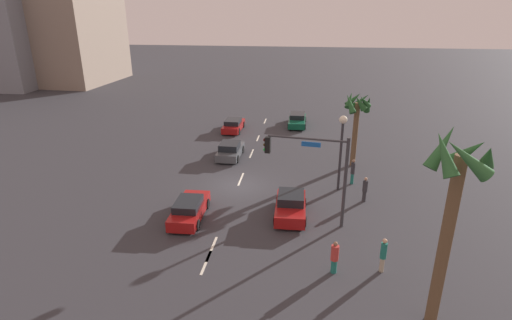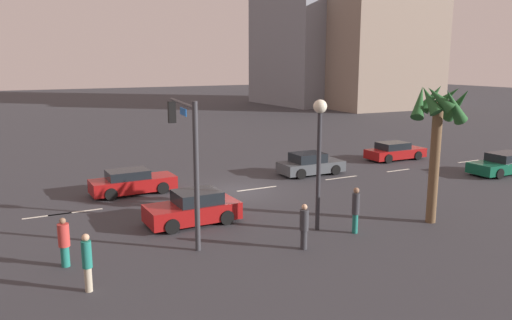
{
  "view_description": "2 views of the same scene",
  "coord_description": "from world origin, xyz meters",
  "px_view_note": "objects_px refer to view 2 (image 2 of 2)",
  "views": [
    {
      "loc": [
        26.76,
        4.86,
        12.36
      ],
      "look_at": [
        -0.4,
        1.27,
        1.92
      ],
      "focal_mm": 28.38,
      "sensor_mm": 36.0,
      "label": 1
    },
    {
      "loc": [
        11.26,
        24.0,
        6.99
      ],
      "look_at": [
        -0.39,
        1.38,
        1.94
      ],
      "focal_mm": 35.25,
      "sensor_mm": 36.0,
      "label": 2
    }
  ],
  "objects_px": {
    "car_0": "(132,182)",
    "car_2": "(193,209)",
    "pedestrian_2": "(64,241)",
    "pedestrian_3": "(87,261)",
    "building_3": "(331,8)",
    "car_4": "(395,151)",
    "building_1": "(375,54)",
    "traffic_signal": "(186,143)",
    "streetlamp": "(319,138)",
    "pedestrian_1": "(304,225)",
    "pedestrian_0": "(356,209)",
    "car_1": "(504,164)",
    "palm_tree_0": "(439,116)",
    "car_3": "(310,164)"
  },
  "relations": [
    {
      "from": "car_0",
      "to": "car_2",
      "type": "distance_m",
      "value": 6.3
    },
    {
      "from": "pedestrian_2",
      "to": "pedestrian_3",
      "type": "relative_size",
      "value": 0.94
    },
    {
      "from": "building_3",
      "to": "car_0",
      "type": "bearing_deg",
      "value": 43.41
    },
    {
      "from": "car_4",
      "to": "building_1",
      "type": "bearing_deg",
      "value": -128.1
    },
    {
      "from": "car_2",
      "to": "traffic_signal",
      "type": "xyz_separation_m",
      "value": [
        0.75,
        1.38,
        3.15
      ]
    },
    {
      "from": "car_4",
      "to": "traffic_signal",
      "type": "relative_size",
      "value": 0.79
    },
    {
      "from": "streetlamp",
      "to": "pedestrian_1",
      "type": "distance_m",
      "value": 3.78
    },
    {
      "from": "streetlamp",
      "to": "pedestrian_0",
      "type": "relative_size",
      "value": 2.83
    },
    {
      "from": "car_0",
      "to": "car_4",
      "type": "xyz_separation_m",
      "value": [
        -19.03,
        -0.76,
        -0.02
      ]
    },
    {
      "from": "traffic_signal",
      "to": "pedestrian_3",
      "type": "height_order",
      "value": "traffic_signal"
    },
    {
      "from": "car_0",
      "to": "car_1",
      "type": "height_order",
      "value": "car_1"
    },
    {
      "from": "streetlamp",
      "to": "palm_tree_0",
      "type": "distance_m",
      "value": 5.34
    },
    {
      "from": "car_1",
      "to": "car_2",
      "type": "relative_size",
      "value": 1.16
    },
    {
      "from": "traffic_signal",
      "to": "building_3",
      "type": "distance_m",
      "value": 68.63
    },
    {
      "from": "car_0",
      "to": "car_3",
      "type": "distance_m",
      "value": 11.03
    },
    {
      "from": "building_1",
      "to": "car_1",
      "type": "bearing_deg",
      "value": 62.5
    },
    {
      "from": "car_2",
      "to": "palm_tree_0",
      "type": "xyz_separation_m",
      "value": [
        -9.39,
        4.67,
        4.03
      ]
    },
    {
      "from": "pedestrian_2",
      "to": "building_1",
      "type": "height_order",
      "value": "building_1"
    },
    {
      "from": "pedestrian_2",
      "to": "palm_tree_0",
      "type": "bearing_deg",
      "value": 171.5
    },
    {
      "from": "car_4",
      "to": "building_1",
      "type": "xyz_separation_m",
      "value": [
        -25.91,
        -33.04,
        7.41
      ]
    },
    {
      "from": "car_1",
      "to": "car_3",
      "type": "bearing_deg",
      "value": -26.38
    },
    {
      "from": "car_1",
      "to": "car_4",
      "type": "relative_size",
      "value": 1.07
    },
    {
      "from": "car_4",
      "to": "pedestrian_0",
      "type": "distance_m",
      "value": 16.73
    },
    {
      "from": "building_1",
      "to": "car_3",
      "type": "bearing_deg",
      "value": 47.87
    },
    {
      "from": "car_0",
      "to": "traffic_signal",
      "type": "distance_m",
      "value": 8.23
    },
    {
      "from": "car_0",
      "to": "pedestrian_0",
      "type": "bearing_deg",
      "value": 122.37
    },
    {
      "from": "pedestrian_0",
      "to": "pedestrian_2",
      "type": "bearing_deg",
      "value": -9.47
    },
    {
      "from": "streetlamp",
      "to": "building_1",
      "type": "distance_m",
      "value": 58.64
    },
    {
      "from": "pedestrian_2",
      "to": "palm_tree_0",
      "type": "relative_size",
      "value": 0.29
    },
    {
      "from": "car_4",
      "to": "pedestrian_2",
      "type": "relative_size",
      "value": 2.51
    },
    {
      "from": "traffic_signal",
      "to": "pedestrian_0",
      "type": "xyz_separation_m",
      "value": [
        -6.21,
        2.89,
        -2.77
      ]
    },
    {
      "from": "car_0",
      "to": "building_1",
      "type": "bearing_deg",
      "value": -143.05
    },
    {
      "from": "car_2",
      "to": "palm_tree_0",
      "type": "bearing_deg",
      "value": 153.57
    },
    {
      "from": "traffic_signal",
      "to": "streetlamp",
      "type": "distance_m",
      "value": 5.39
    },
    {
      "from": "pedestrian_0",
      "to": "building_3",
      "type": "xyz_separation_m",
      "value": [
        -37.35,
        -54.66,
        14.33
      ]
    },
    {
      "from": "car_0",
      "to": "streetlamp",
      "type": "bearing_deg",
      "value": 120.33
    },
    {
      "from": "streetlamp",
      "to": "pedestrian_2",
      "type": "distance_m",
      "value": 10.37
    },
    {
      "from": "car_3",
      "to": "car_2",
      "type": "bearing_deg",
      "value": 30.34
    },
    {
      "from": "car_4",
      "to": "streetlamp",
      "type": "height_order",
      "value": "streetlamp"
    },
    {
      "from": "pedestrian_3",
      "to": "palm_tree_0",
      "type": "distance_m",
      "value": 15.04
    },
    {
      "from": "car_2",
      "to": "streetlamp",
      "type": "height_order",
      "value": "streetlamp"
    },
    {
      "from": "car_4",
      "to": "pedestrian_3",
      "type": "height_order",
      "value": "pedestrian_3"
    },
    {
      "from": "car_4",
      "to": "traffic_signal",
      "type": "distance_m",
      "value": 20.64
    },
    {
      "from": "streetlamp",
      "to": "pedestrian_3",
      "type": "bearing_deg",
      "value": 9.5
    },
    {
      "from": "car_4",
      "to": "pedestrian_0",
      "type": "xyz_separation_m",
      "value": [
        12.4,
        11.23,
        0.45
      ]
    },
    {
      "from": "car_2",
      "to": "pedestrian_3",
      "type": "xyz_separation_m",
      "value": [
        5.19,
        4.79,
        0.34
      ]
    },
    {
      "from": "pedestrian_0",
      "to": "pedestrian_2",
      "type": "height_order",
      "value": "pedestrian_0"
    },
    {
      "from": "car_0",
      "to": "pedestrian_2",
      "type": "bearing_deg",
      "value": 62.91
    },
    {
      "from": "car_1",
      "to": "streetlamp",
      "type": "xyz_separation_m",
      "value": [
        16.46,
        3.54,
        3.28
      ]
    },
    {
      "from": "car_1",
      "to": "palm_tree_0",
      "type": "bearing_deg",
      "value": 23.74
    }
  ]
}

